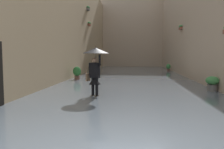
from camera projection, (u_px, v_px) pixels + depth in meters
ground_plane at (130, 77)px, 18.28m from camera, size 72.91×72.91×0.00m
flood_water at (130, 77)px, 18.28m from camera, size 9.05×35.16×0.08m
building_facade_left at (199, 7)px, 17.36m from camera, size 2.04×33.16×10.48m
building_facade_right at (67, 22)px, 18.38m from camera, size 2.04×33.16×8.63m
building_facade_far at (132, 27)px, 33.16m from camera, size 11.85×1.80×11.28m
person_wading at (95, 61)px, 9.51m from camera, size 1.08×1.08×2.11m
potted_plant_far_right at (93, 68)px, 22.61m from camera, size 0.53×0.53×0.79m
potted_plant_mid_left at (212, 83)px, 10.84m from camera, size 0.60×0.60×0.77m
potted_plant_mid_right at (77, 73)px, 15.98m from camera, size 0.55×0.55×0.95m
potted_plant_near_right at (94, 67)px, 24.00m from camera, size 0.32×0.32×0.98m
potted_plant_near_left at (168, 67)px, 24.29m from camera, size 0.44×0.44×0.80m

